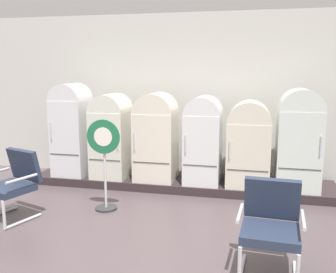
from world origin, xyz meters
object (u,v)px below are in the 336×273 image
at_px(refrigerator_0, 72,126).
at_px(refrigerator_2, 156,134).
at_px(refrigerator_1, 111,133).
at_px(refrigerator_3, 203,137).
at_px(refrigerator_5, 299,137).
at_px(armchair_right, 271,222).
at_px(armchair_left, 14,181).
at_px(sign_stand, 104,165).
at_px(refrigerator_4, 249,142).

distance_m(refrigerator_0, refrigerator_2, 1.56).
height_order(refrigerator_1, refrigerator_3, refrigerator_1).
bearing_deg(refrigerator_1, refrigerator_2, -1.14).
xyz_separation_m(refrigerator_0, refrigerator_5, (3.89, 0.01, -0.03)).
relative_size(refrigerator_5, armchair_right, 1.70).
distance_m(refrigerator_0, armchair_right, 4.17).
bearing_deg(refrigerator_0, armchair_left, -90.49).
bearing_deg(refrigerator_2, refrigerator_3, 1.08).
xyz_separation_m(armchair_left, armchair_right, (3.39, -0.68, 0.00)).
height_order(refrigerator_5, sign_stand, refrigerator_5).
distance_m(refrigerator_0, refrigerator_3, 2.37).
bearing_deg(refrigerator_5, refrigerator_0, -179.82).
bearing_deg(refrigerator_0, sign_stand, -47.15).
distance_m(refrigerator_1, refrigerator_3, 1.63).
bearing_deg(refrigerator_2, refrigerator_0, -179.20).
height_order(refrigerator_2, armchair_right, refrigerator_2).
bearing_deg(refrigerator_3, refrigerator_0, -179.11).
distance_m(refrigerator_3, sign_stand, 1.78).
bearing_deg(armchair_left, refrigerator_4, 29.15).
xyz_separation_m(refrigerator_3, armchair_right, (1.01, -2.44, -0.40)).
bearing_deg(sign_stand, refrigerator_0, 132.85).
bearing_deg(refrigerator_2, refrigerator_4, 0.22).
height_order(refrigerator_1, sign_stand, refrigerator_1).
bearing_deg(refrigerator_5, refrigerator_3, 179.06).
relative_size(refrigerator_4, armchair_right, 1.48).
bearing_deg(sign_stand, refrigerator_5, 23.36).
distance_m(refrigerator_1, armchair_right, 3.62).
height_order(refrigerator_0, refrigerator_5, refrigerator_0).
xyz_separation_m(armchair_right, sign_stand, (-2.27, 1.21, 0.15)).
bearing_deg(sign_stand, refrigerator_1, 106.58).
bearing_deg(refrigerator_0, armchair_right, -35.40).
relative_size(refrigerator_2, sign_stand, 1.12).
relative_size(refrigerator_4, sign_stand, 1.04).
relative_size(refrigerator_2, armchair_left, 1.60).
bearing_deg(refrigerator_4, refrigerator_5, -1.15).
relative_size(refrigerator_1, armchair_right, 1.57).
relative_size(refrigerator_3, refrigerator_5, 0.91).
relative_size(refrigerator_0, refrigerator_1, 1.12).
height_order(refrigerator_2, refrigerator_4, refrigerator_2).
bearing_deg(refrigerator_1, refrigerator_4, -0.25).
relative_size(refrigerator_2, armchair_right, 1.60).
bearing_deg(armchair_left, refrigerator_5, 23.92).
height_order(refrigerator_1, armchair_right, refrigerator_1).
distance_m(refrigerator_3, armchair_left, 2.99).
distance_m(refrigerator_5, sign_stand, 3.05).
height_order(refrigerator_0, refrigerator_2, refrigerator_0).
xyz_separation_m(refrigerator_2, refrigerator_3, (0.81, 0.02, -0.02)).
bearing_deg(armchair_right, refrigerator_0, 144.60).
height_order(refrigerator_0, armchair_right, refrigerator_0).
xyz_separation_m(refrigerator_0, refrigerator_4, (3.12, 0.03, -0.15)).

